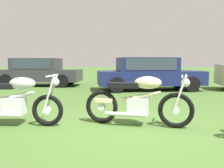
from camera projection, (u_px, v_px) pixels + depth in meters
The scene contains 5 objects.
ground_plane at pixel (135, 128), 4.72m from camera, with size 120.00×120.00×0.00m, color #476B2D.
motorcycle_silver at pixel (14, 101), 4.84m from camera, with size 1.99×0.64×1.02m.
motorcycle_cream at pixel (139, 101), 4.84m from camera, with size 2.13×0.64×1.02m.
car_charcoal at pixel (38, 71), 12.93m from camera, with size 4.35×2.11×1.43m.
car_navy at pixel (148, 72), 10.95m from camera, with size 4.87×2.96×1.43m.
Camera 1 is at (0.31, -4.64, 1.24)m, focal length 39.94 mm.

